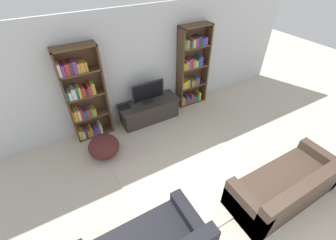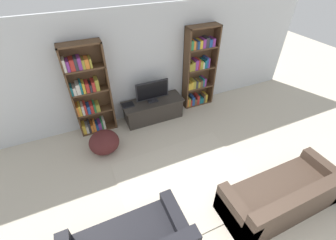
% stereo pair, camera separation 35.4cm
% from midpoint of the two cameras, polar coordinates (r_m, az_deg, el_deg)
% --- Properties ---
extents(wall_back, '(8.80, 0.06, 2.60)m').
position_cam_midpoint_polar(wall_back, '(5.36, -4.54, 13.43)').
color(wall_back, silver).
rests_on(wall_back, ground_plane).
extents(bookshelf_left, '(0.82, 0.30, 2.10)m').
position_cam_midpoint_polar(bookshelf_left, '(5.10, -17.71, 6.62)').
color(bookshelf_left, '#513823').
rests_on(bookshelf_left, ground_plane).
extents(bookshelf_right, '(0.82, 0.30, 2.10)m').
position_cam_midpoint_polar(bookshelf_right, '(5.92, 9.40, 12.39)').
color(bookshelf_right, '#513823').
rests_on(bookshelf_right, ground_plane).
extents(tv_stand, '(1.49, 0.56, 0.51)m').
position_cam_midpoint_polar(tv_stand, '(5.64, -2.00, 2.64)').
color(tv_stand, '#332D28').
rests_on(tv_stand, ground_plane).
extents(television, '(0.81, 0.16, 0.53)m').
position_cam_midpoint_polar(television, '(5.34, -2.11, 7.31)').
color(television, black).
rests_on(television, tv_stand).
extents(laptop, '(0.28, 0.22, 0.03)m').
position_cam_midpoint_polar(laptop, '(5.38, -8.33, 3.76)').
color(laptop, '#28282D').
rests_on(laptop, tv_stand).
extents(area_rug, '(2.43, 1.95, 0.02)m').
position_cam_midpoint_polar(area_rug, '(4.43, 7.00, -15.26)').
color(area_rug, beige).
rests_on(area_rug, ground_plane).
extents(couch_right_sofa, '(2.01, 0.82, 0.81)m').
position_cam_midpoint_polar(couch_right_sofa, '(4.38, 29.18, -16.82)').
color(couch_right_sofa, '#423328').
rests_on(couch_right_sofa, ground_plane).
extents(beanbag_ottoman, '(0.63, 0.63, 0.47)m').
position_cam_midpoint_polar(beanbag_ottoman, '(4.91, -13.94, -5.56)').
color(beanbag_ottoman, '#4C1E1E').
rests_on(beanbag_ottoman, ground_plane).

